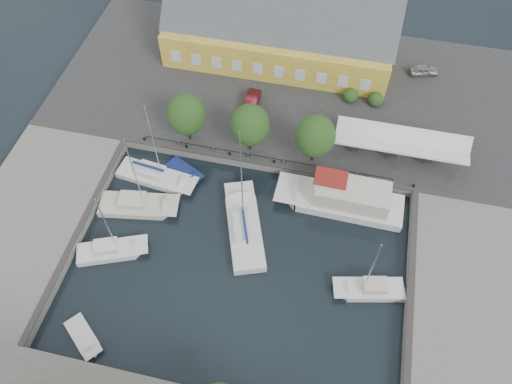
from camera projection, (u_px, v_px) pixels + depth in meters
ground at (243, 249)px, 49.57m from camera, size 140.00×140.00×0.00m
north_quay at (286, 89)px, 62.19m from camera, size 56.00×26.00×1.00m
west_quay at (29, 222)px, 50.82m from camera, size 12.00×24.00×1.00m
east_quay at (473, 311)px, 45.24m from camera, size 12.00×24.00×1.00m
quay_edge_fittings at (254, 204)px, 51.39m from camera, size 56.00×24.72×0.40m
warehouse at (275, 33)px, 62.36m from camera, size 28.56×14.00×9.55m
tent_canopy at (402, 140)px, 53.01m from camera, size 14.00×4.00×2.83m
quay_trees at (250, 125)px, 52.65m from camera, size 18.20×4.20×6.30m
car_silver at (424, 70)px, 62.50m from camera, size 3.84×2.30×1.23m
car_red at (251, 102)px, 59.07m from camera, size 1.61×4.33×1.41m
center_sailboat at (244, 229)px, 50.48m from camera, size 6.50×10.83×14.23m
trawler at (345, 199)px, 51.80m from camera, size 13.65×4.30×5.00m
east_boat_b at (370, 290)px, 46.72m from camera, size 6.96×3.58×9.41m
west_boat_a at (155, 177)px, 54.42m from camera, size 9.30×3.65×11.95m
west_boat_b at (137, 206)px, 52.22m from camera, size 8.66×4.13×11.40m
west_boat_c at (111, 251)px, 49.10m from camera, size 7.24×4.64×9.66m
launch_sw at (84, 337)px, 44.28m from camera, size 4.47×4.07×0.98m
launch_nw at (184, 172)px, 55.06m from camera, size 4.83×3.68×0.88m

